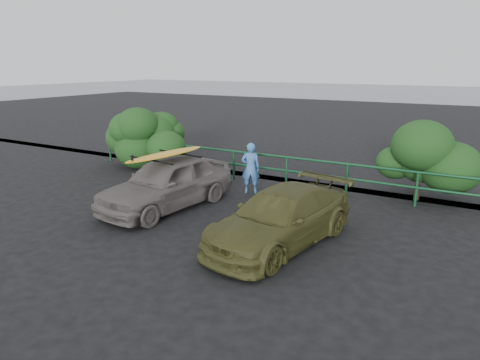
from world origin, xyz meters
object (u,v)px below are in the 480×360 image
(sedan, at_px, (167,183))
(man, at_px, (251,168))
(guardrail, at_px, (259,168))
(surfboard, at_px, (166,154))
(olive_vehicle, at_px, (281,218))

(sedan, xyz_separation_m, man, (1.35, 2.41, 0.08))
(guardrail, relative_size, man, 8.75)
(guardrail, bearing_deg, surfboard, -106.57)
(man, distance_m, surfboard, 2.86)
(sedan, relative_size, surfboard, 1.52)
(guardrail, xyz_separation_m, surfboard, (-1.06, -3.57, 1.02))
(sedan, relative_size, olive_vehicle, 1.00)
(man, xyz_separation_m, surfboard, (-1.35, -2.41, 0.74))
(guardrail, distance_m, man, 1.23)
(sedan, height_order, surfboard, surfboard)
(olive_vehicle, bearing_deg, man, 138.57)
(olive_vehicle, xyz_separation_m, surfboard, (-3.80, 0.73, 0.92))
(olive_vehicle, distance_m, man, 3.99)
(surfboard, bearing_deg, guardrail, 80.29)
(sedan, height_order, olive_vehicle, sedan)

